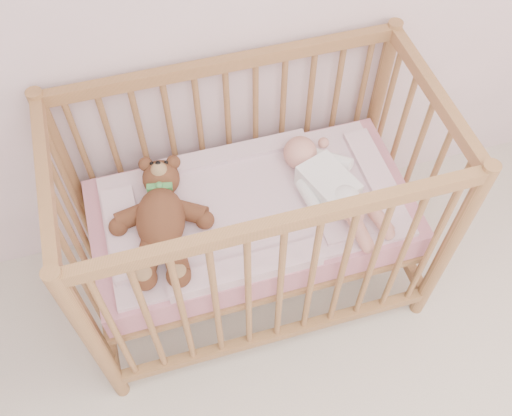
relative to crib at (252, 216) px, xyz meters
name	(u,v)px	position (x,y,z in m)	size (l,w,h in m)	color
crib	(252,216)	(0.00, 0.00, 0.00)	(1.36, 0.76, 1.00)	#AA7548
mattress	(252,218)	(0.00, 0.00, -0.01)	(1.22, 0.62, 0.13)	pink
blanket	(252,207)	(0.00, 0.00, 0.06)	(1.10, 0.58, 0.06)	#EEA4BD
baby	(328,182)	(0.29, -0.02, 0.14)	(0.28, 0.58, 0.14)	white
teddy_bear	(161,219)	(-0.34, -0.02, 0.15)	(0.39, 0.55, 0.15)	brown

